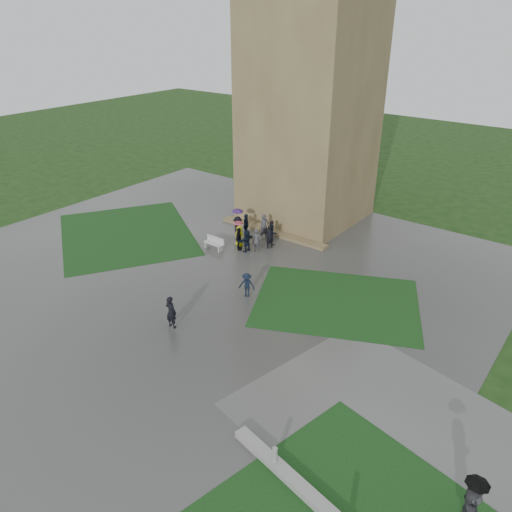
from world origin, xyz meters
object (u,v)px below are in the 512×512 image
Objects in this scene: pedestrian_near at (171,312)px; pedestrian_path at (471,507)px; pedestrian_mid at (247,285)px; tower at (310,100)px; bench at (214,243)px.

pedestrian_path is at bearing 169.28° from pedestrian_near.
tower is at bearing 84.96° from pedestrian_mid.
bench is 1.03× the size of pedestrian_mid.
bench is at bearing -64.03° from pedestrian_near.
pedestrian_path is (14.45, -7.05, 0.33)m from pedestrian_mid.
pedestrian_mid is (4.05, -12.57, -8.24)m from tower.
pedestrian_path reaches higher than pedestrian_near.
tower reaches higher than pedestrian_path.
pedestrian_near is at bearing -61.40° from bench.
pedestrian_near is at bearing 171.73° from pedestrian_path.
bench is 0.84× the size of pedestrian_near.
bench is 0.67× the size of pedestrian_path.
pedestrian_near is 0.79× the size of pedestrian_path.
tower is 19.35m from pedestrian_near.
pedestrian_mid is at bearing -106.30° from pedestrian_near.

